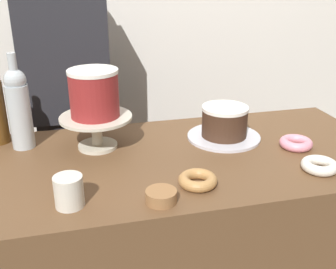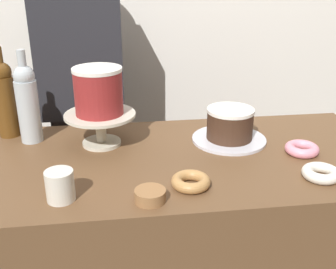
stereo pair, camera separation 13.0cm
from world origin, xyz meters
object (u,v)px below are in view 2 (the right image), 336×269
(cake_stand_pedestal, at_px, (101,123))
(donut_maple, at_px, (191,182))
(white_layer_cake, at_px, (98,91))
(coffee_cup_ceramic, at_px, (60,186))
(cookie_stack, at_px, (150,196))
(donut_sugar, at_px, (321,173))
(wine_bottle_amber, at_px, (5,98))
(donut_pink, at_px, (302,149))
(barista_figure, at_px, (85,115))
(chocolate_round_cake, at_px, (230,124))
(wine_bottle_clear, at_px, (28,102))

(cake_stand_pedestal, xyz_separation_m, donut_maple, (0.25, -0.33, -0.06))
(white_layer_cake, distance_m, coffee_cup_ceramic, 0.40)
(cake_stand_pedestal, relative_size, cookie_stack, 2.89)
(donut_sugar, distance_m, coffee_cup_ceramic, 0.75)
(white_layer_cake, relative_size, wine_bottle_amber, 0.51)
(donut_pink, bearing_deg, barista_figure, 140.34)
(wine_bottle_amber, xyz_separation_m, coffee_cup_ceramic, (0.23, -0.49, -0.10))
(chocolate_round_cake, height_order, donut_maple, chocolate_round_cake)
(coffee_cup_ceramic, bearing_deg, cookie_stack, -9.30)
(cake_stand_pedestal, xyz_separation_m, wine_bottle_amber, (-0.34, 0.13, 0.07))
(donut_sugar, height_order, barista_figure, barista_figure)
(wine_bottle_clear, relative_size, wine_bottle_amber, 1.00)
(cake_stand_pedestal, bearing_deg, cookie_stack, -71.26)
(wine_bottle_clear, distance_m, cookie_stack, 0.61)
(wine_bottle_clear, bearing_deg, donut_maple, -38.53)
(wine_bottle_amber, xyz_separation_m, donut_sugar, (0.98, -0.46, -0.13))
(donut_pink, bearing_deg, donut_sugar, -96.15)
(cookie_stack, bearing_deg, wine_bottle_clear, 129.58)
(wine_bottle_clear, height_order, cookie_stack, wine_bottle_clear)
(chocolate_round_cake, bearing_deg, barista_figure, 137.99)
(cake_stand_pedestal, bearing_deg, donut_sugar, -27.47)
(chocolate_round_cake, bearing_deg, coffee_cup_ceramic, -149.37)
(wine_bottle_clear, distance_m, donut_sugar, 0.98)
(chocolate_round_cake, xyz_separation_m, coffee_cup_ceramic, (-0.55, -0.33, -0.02))
(cake_stand_pedestal, relative_size, wine_bottle_amber, 0.75)
(wine_bottle_amber, distance_m, donut_maple, 0.76)
(white_layer_cake, height_order, donut_pink, white_layer_cake)
(cake_stand_pedestal, bearing_deg, chocolate_round_cake, -3.57)
(donut_maple, bearing_deg, coffee_cup_ceramic, -176.42)
(cake_stand_pedestal, height_order, donut_pink, cake_stand_pedestal)
(donut_pink, relative_size, cookie_stack, 1.33)
(chocolate_round_cake, distance_m, barista_figure, 0.73)
(wine_bottle_amber, bearing_deg, white_layer_cake, -21.17)
(wine_bottle_amber, bearing_deg, chocolate_round_cake, -11.37)
(chocolate_round_cake, xyz_separation_m, donut_pink, (0.21, -0.14, -0.05))
(chocolate_round_cake, distance_m, cookie_stack, 0.49)
(donut_sugar, xyz_separation_m, coffee_cup_ceramic, (-0.75, -0.02, 0.03))
(cake_stand_pedestal, height_order, wine_bottle_clear, wine_bottle_clear)
(donut_maple, height_order, barista_figure, barista_figure)
(coffee_cup_ceramic, bearing_deg, donut_maple, 3.58)
(white_layer_cake, bearing_deg, coffee_cup_ceramic, -105.98)
(white_layer_cake, relative_size, cookie_stack, 1.96)
(barista_figure, bearing_deg, wine_bottle_clear, -112.03)
(coffee_cup_ceramic, height_order, barista_figure, barista_figure)
(donut_pink, xyz_separation_m, cookie_stack, (-0.53, -0.23, 0.00))
(cake_stand_pedestal, bearing_deg, wine_bottle_amber, 158.83)
(donut_sugar, xyz_separation_m, barista_figure, (-0.73, 0.79, -0.06))
(barista_figure, bearing_deg, donut_maple, -66.56)
(donut_sugar, relative_size, cookie_stack, 1.33)
(wine_bottle_amber, bearing_deg, donut_maple, -38.11)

